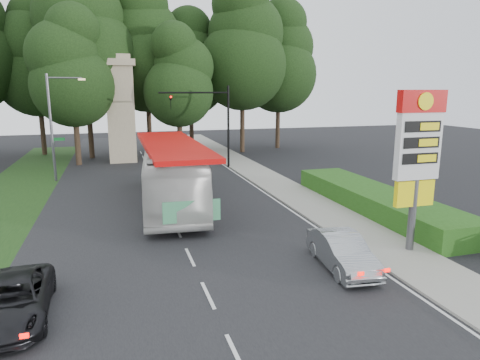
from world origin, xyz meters
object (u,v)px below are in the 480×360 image
object	(u,v)px
traffic_signal_mast	(214,115)
transit_bus	(172,174)
gas_station_pylon	(418,149)
monument	(121,108)
streetlight_signs	(54,123)
sedan_silver	(342,252)
suv_charcoal	(12,300)

from	to	relation	value
traffic_signal_mast	transit_bus	bearing A→B (deg)	-114.86
gas_station_pylon	monument	world-z (taller)	monument
traffic_signal_mast	monument	xyz separation A→B (m)	(-7.68, 6.00, 0.43)
streetlight_signs	sedan_silver	world-z (taller)	streetlight_signs
traffic_signal_mast	transit_bus	xyz separation A→B (m)	(-5.18, -11.18, -2.79)
sedan_silver	suv_charcoal	xyz separation A→B (m)	(-11.48, -0.57, -0.06)
transit_bus	sedan_silver	world-z (taller)	transit_bus
gas_station_pylon	transit_bus	xyz separation A→B (m)	(-8.70, 10.82, -2.56)
transit_bus	traffic_signal_mast	bearing A→B (deg)	70.50
gas_station_pylon	suv_charcoal	xyz separation A→B (m)	(-15.18, -1.31, -3.82)
traffic_signal_mast	sedan_silver	world-z (taller)	traffic_signal_mast
gas_station_pylon	sedan_silver	distance (m)	5.32
monument	suv_charcoal	distance (m)	29.92
traffic_signal_mast	suv_charcoal	size ratio (longest dim) A/B	1.58
traffic_signal_mast	suv_charcoal	xyz separation A→B (m)	(-11.66, -23.31, -4.04)
gas_station_pylon	streetlight_signs	size ratio (longest dim) A/B	0.86
gas_station_pylon	traffic_signal_mast	distance (m)	22.29
traffic_signal_mast	streetlight_signs	size ratio (longest dim) A/B	0.90
gas_station_pylon	transit_bus	bearing A→B (deg)	128.79
streetlight_signs	transit_bus	xyz separation A→B (m)	(7.49, -9.19, -2.55)
streetlight_signs	monument	bearing A→B (deg)	58.03
monument	transit_bus	world-z (taller)	monument
gas_station_pylon	transit_bus	size ratio (longest dim) A/B	0.51
monument	suv_charcoal	bearing A→B (deg)	-97.73
gas_station_pylon	transit_bus	world-z (taller)	gas_station_pylon
suv_charcoal	streetlight_signs	bearing A→B (deg)	90.74
streetlight_signs	suv_charcoal	world-z (taller)	streetlight_signs
traffic_signal_mast	gas_station_pylon	bearing A→B (deg)	-80.91
traffic_signal_mast	suv_charcoal	world-z (taller)	traffic_signal_mast
gas_station_pylon	monument	distance (m)	30.17
suv_charcoal	transit_bus	bearing A→B (deg)	59.93
gas_station_pylon	monument	size ratio (longest dim) A/B	0.68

